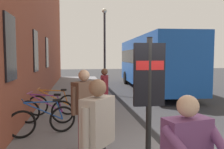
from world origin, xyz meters
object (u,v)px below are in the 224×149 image
city_bus (152,61)px  street_lamp (105,43)px  bicycle_by_door (46,111)px  bicycle_beside_lamp (43,120)px  pedestrian_near_bus (98,130)px  pedestrian_crossing_street (84,102)px  pedestrian_by_facade (105,88)px  bicycle_mid_rack (53,104)px  transit_info_sign (149,83)px

city_bus → street_lamp: (-1.33, 3.30, 1.06)m
bicycle_by_door → street_lamp: (5.91, -2.56, 2.47)m
bicycle_beside_lamp → bicycle_by_door: 1.09m
pedestrian_near_bus → street_lamp: size_ratio=0.37×
pedestrian_crossing_street → pedestrian_by_facade: bearing=-15.9°
bicycle_mid_rack → transit_info_sign: size_ratio=0.74×
bicycle_beside_lamp → pedestrian_near_bus: (-3.11, -1.15, 0.69)m
bicycle_by_door → bicycle_mid_rack: 0.98m
city_bus → pedestrian_crossing_street: (-9.60, 4.75, -0.71)m
pedestrian_crossing_street → pedestrian_near_bus: (-1.84, -0.12, -0.01)m
bicycle_beside_lamp → bicycle_by_door: (1.08, 0.07, 0.00)m
bicycle_mid_rack → street_lamp: (4.95, -2.43, 2.47)m
bicycle_by_door → city_bus: bearing=-39.0°
transit_info_sign → bicycle_mid_rack: bearing=25.5°
bicycle_by_door → bicycle_mid_rack: bearing=-7.8°
pedestrian_near_bus → bicycle_by_door: bearing=16.3°
bicycle_beside_lamp → bicycle_by_door: same height
transit_info_sign → city_bus: size_ratio=0.23×
bicycle_mid_rack → pedestrian_crossing_street: (-3.32, -0.97, 0.70)m
city_bus → pedestrian_near_bus: city_bus is taller
bicycle_by_door → street_lamp: 6.90m
transit_info_sign → street_lamp: street_lamp is taller
bicycle_mid_rack → street_lamp: bearing=-26.1°
pedestrian_near_bus → street_lamp: (10.10, -1.33, 1.78)m
bicycle_by_door → pedestrian_by_facade: (0.31, -1.87, 0.63)m
pedestrian_crossing_street → pedestrian_near_bus: bearing=-176.3°
bicycle_by_door → pedestrian_near_bus: bearing=-163.7°
street_lamp → bicycle_by_door: bearing=156.6°
bicycle_beside_lamp → street_lamp: bearing=-19.6°
bicycle_mid_rack → pedestrian_near_bus: bearing=-168.0°
bicycle_by_door → pedestrian_crossing_street: (-2.35, -1.11, 0.70)m
transit_info_sign → city_bus: bearing=-19.0°
bicycle_beside_lamp → street_lamp: street_lamp is taller
bicycle_by_door → city_bus: size_ratio=0.17×
bicycle_by_door → bicycle_mid_rack: same height
bicycle_mid_rack → bicycle_beside_lamp: bearing=178.3°
bicycle_beside_lamp → pedestrian_near_bus: 3.39m
bicycle_beside_lamp → pedestrian_near_bus: pedestrian_near_bus is taller
pedestrian_by_facade → bicycle_mid_rack: bearing=69.3°
bicycle_by_door → bicycle_mid_rack: (0.97, -0.13, 0.00)m
bicycle_mid_rack → pedestrian_near_bus: 5.32m
bicycle_beside_lamp → bicycle_by_door: bearing=3.8°
transit_info_sign → pedestrian_near_bus: bearing=129.8°
bicycle_mid_rack → transit_info_sign: (-4.34, -2.07, 1.21)m
transit_info_sign → city_bus: (10.62, -3.66, 0.20)m
bicycle_beside_lamp → pedestrian_near_bus: size_ratio=0.96×
transit_info_sign → street_lamp: 9.38m
bicycle_mid_rack → transit_info_sign: 4.96m
bicycle_mid_rack → city_bus: city_bus is taller
city_bus → street_lamp: size_ratio=2.22×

